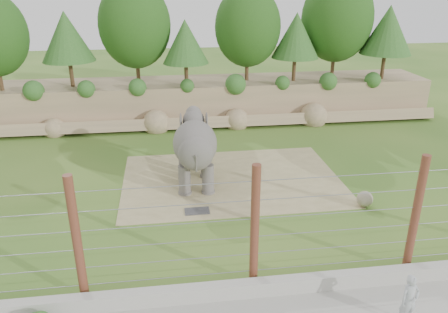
{
  "coord_description": "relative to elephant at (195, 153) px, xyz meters",
  "views": [
    {
      "loc": [
        -2.39,
        -15.21,
        8.71
      ],
      "look_at": [
        0.0,
        2.0,
        1.6
      ],
      "focal_mm": 35.0,
      "sensor_mm": 36.0,
      "label": 1
    }
  ],
  "objects": [
    {
      "name": "dirt_patch",
      "position": [
        1.69,
        0.35,
        -1.55
      ],
      "size": [
        10.0,
        7.0,
        0.02
      ],
      "primitive_type": "cube",
      "color": "#95885A",
      "rests_on": "ground"
    },
    {
      "name": "back_embankment",
      "position": [
        1.78,
        10.02,
        2.4
      ],
      "size": [
        30.0,
        5.52,
        8.77
      ],
      "color": "#867456",
      "rests_on": "ground"
    },
    {
      "name": "zookeeper",
      "position": [
        4.99,
        -9.31,
        -0.81
      ],
      "size": [
        0.59,
        0.43,
        1.49
      ],
      "primitive_type": "imported",
      "rotation": [
        0.0,
        0.0,
        0.15
      ],
      "color": "silver",
      "rests_on": "walkway"
    },
    {
      "name": "drain_grate",
      "position": [
        -0.15,
        -2.45,
        -1.53
      ],
      "size": [
        1.0,
        0.6,
        0.03
      ],
      "primitive_type": "cube",
      "color": "#262628",
      "rests_on": "dirt_patch"
    },
    {
      "name": "elephant",
      "position": [
        0.0,
        0.0,
        0.0
      ],
      "size": [
        1.84,
        3.94,
        3.13
      ],
      "primitive_type": null,
      "rotation": [
        0.0,
        0.0,
        -0.05
      ],
      "color": "#55514C",
      "rests_on": "ground"
    },
    {
      "name": "stone_ball",
      "position": [
        6.69,
        -2.95,
        -1.22
      ],
      "size": [
        0.65,
        0.65,
        0.65
      ],
      "primitive_type": "sphere",
      "color": "gray",
      "rests_on": "dirt_patch"
    },
    {
      "name": "retaining_wall",
      "position": [
        1.19,
        -7.65,
        -1.31
      ],
      "size": [
        26.0,
        0.35,
        0.5
      ],
      "primitive_type": "cube",
      "color": "#B1AFA5",
      "rests_on": "ground"
    },
    {
      "name": "ground",
      "position": [
        1.19,
        -2.65,
        -1.56
      ],
      "size": [
        90.0,
        90.0,
        0.0
      ],
      "primitive_type": "plane",
      "color": "#35661F",
      "rests_on": "ground"
    },
    {
      "name": "barrier_fence",
      "position": [
        1.19,
        -7.15,
        0.44
      ],
      "size": [
        20.26,
        0.26,
        4.0
      ],
      "color": "#51261B",
      "rests_on": "ground"
    }
  ]
}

